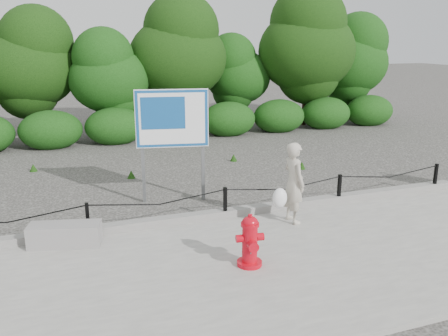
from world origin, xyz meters
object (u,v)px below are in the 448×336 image
fire_hydrant (250,241)px  concrete_block (65,235)px  pedestrian (293,184)px  advertising_sign (172,124)px

fire_hydrant → concrete_block: size_ratio=0.71×
pedestrian → advertising_sign: (-1.71, 2.07, 0.86)m
fire_hydrant → advertising_sign: advertising_sign is taller
fire_hydrant → pedestrian: size_ratio=0.54×
fire_hydrant → concrete_block: bearing=154.1°
advertising_sign → pedestrian: bearing=-38.9°
fire_hydrant → advertising_sign: bearing=102.7°
concrete_block → advertising_sign: size_ratio=0.48×
concrete_block → advertising_sign: bearing=37.0°
pedestrian → advertising_sign: bearing=35.1°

